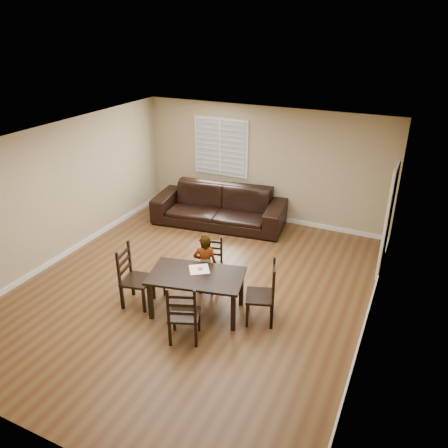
{
  "coord_description": "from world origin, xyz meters",
  "views": [
    {
      "loc": [
        3.35,
        -5.81,
        4.44
      ],
      "look_at": [
        0.23,
        0.8,
        1.0
      ],
      "focal_mm": 35.0,
      "sensor_mm": 36.0,
      "label": 1
    }
  ],
  "objects": [
    {
      "name": "napkin",
      "position": [
        0.35,
        -0.4,
        0.71
      ],
      "size": [
        0.44,
        0.44,
        0.0
      ],
      "primitive_type": "cube",
      "rotation": [
        0.0,
        0.0,
        0.6
      ],
      "color": "white",
      "rests_on": "dining_table"
    },
    {
      "name": "room",
      "position": [
        0.04,
        0.18,
        1.81
      ],
      "size": [
        6.04,
        7.04,
        2.72
      ],
      "color": "tan",
      "rests_on": "ground"
    },
    {
      "name": "chair_far",
      "position": [
        0.58,
        -1.36,
        0.45
      ],
      "size": [
        0.57,
        0.55,
        1.0
      ],
      "rotation": [
        0.0,
        0.0,
        3.51
      ],
      "color": "black",
      "rests_on": "ground"
    },
    {
      "name": "chair_right",
      "position": [
        1.52,
        -0.3,
        0.48
      ],
      "size": [
        0.57,
        0.59,
        1.05
      ],
      "rotation": [
        0.0,
        0.0,
        -1.24
      ],
      "color": "black",
      "rests_on": "ground"
    },
    {
      "name": "sofa",
      "position": [
        -0.79,
        2.7,
        0.45
      ],
      "size": [
        3.19,
        1.59,
        0.89
      ],
      "primitive_type": "imported",
      "rotation": [
        0.0,
        0.0,
        0.13
      ],
      "color": "black",
      "rests_on": "ground"
    },
    {
      "name": "donut",
      "position": [
        0.37,
        -0.4,
        0.73
      ],
      "size": [
        0.09,
        0.09,
        0.03
      ],
      "color": "#C98248",
      "rests_on": "napkin"
    },
    {
      "name": "chair_near",
      "position": [
        0.18,
        0.37,
        0.41
      ],
      "size": [
        0.47,
        0.45,
        0.9
      ],
      "rotation": [
        0.0,
        0.0,
        0.2
      ],
      "color": "black",
      "rests_on": "ground"
    },
    {
      "name": "ground",
      "position": [
        0.0,
        0.0,
        0.0
      ],
      "size": [
        7.0,
        7.0,
        0.0
      ],
      "primitive_type": "plane",
      "color": "brown",
      "rests_on": "ground"
    },
    {
      "name": "child",
      "position": [
        0.26,
        -0.03,
        0.57
      ],
      "size": [
        0.49,
        0.41,
        1.15
      ],
      "primitive_type": "imported",
      "rotation": [
        0.0,
        0.0,
        3.51
      ],
      "color": "gray",
      "rests_on": "ground"
    },
    {
      "name": "chair_left",
      "position": [
        -0.76,
        -0.82,
        0.49
      ],
      "size": [
        0.54,
        0.56,
        1.08
      ],
      "rotation": [
        0.0,
        0.0,
        1.77
      ],
      "color": "black",
      "rests_on": "ground"
    },
    {
      "name": "dining_table",
      "position": [
        0.38,
        -0.57,
        0.62
      ],
      "size": [
        1.67,
        1.17,
        0.71
      ],
      "rotation": [
        0.0,
        0.0,
        0.22
      ],
      "color": "black",
      "rests_on": "ground"
    }
  ]
}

